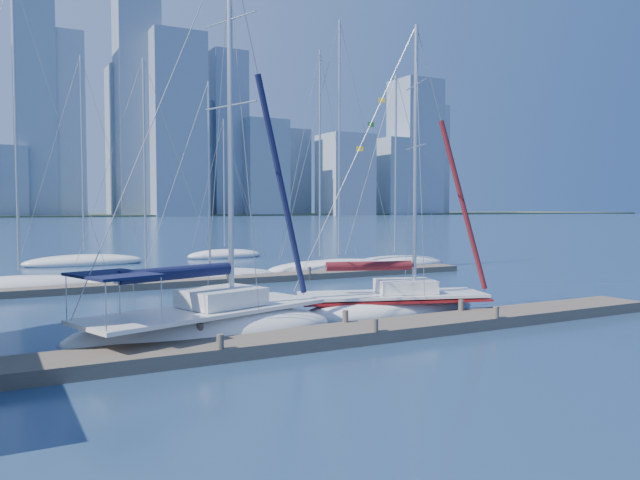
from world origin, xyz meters
TOP-DOWN VIEW (x-y plane):
  - ground at (0.00, 0.00)m, footprint 700.00×700.00m
  - near_dock at (0.00, 0.00)m, footprint 26.00×2.00m
  - far_dock at (2.00, 16.00)m, footprint 30.00×1.80m
  - far_shore at (0.00, 320.00)m, footprint 800.00×100.00m
  - sailboat_navy at (-4.44, 2.05)m, footprint 9.21×5.46m
  - sailboat_maroon at (3.33, 2.95)m, footprint 8.10×4.77m
  - bg_boat_0 at (-9.09, 17.67)m, footprint 8.58×3.89m
  - bg_boat_1 at (-2.88, 17.37)m, footprint 7.77×4.27m
  - bg_boat_2 at (0.75, 17.41)m, footprint 8.46×4.25m
  - bg_boat_3 at (8.51, 18.56)m, footprint 7.81×4.71m
  - bg_boat_4 at (9.91, 18.48)m, footprint 8.26×3.49m
  - bg_boat_5 at (14.79, 19.08)m, footprint 8.21×2.51m
  - bg_boat_6 at (-4.21, 31.44)m, footprint 8.68×3.37m
  - bg_boat_7 at (7.11, 32.88)m, footprint 6.73×3.75m
  - skyline at (22.95, 290.06)m, footprint 501.85×51.31m

SIDE VIEW (x-z plane):
  - ground at x=0.00m, z-range 0.00..0.00m
  - far_shore at x=0.00m, z-range -0.75..0.75m
  - far_dock at x=2.00m, z-range 0.00..0.36m
  - near_dock at x=0.00m, z-range 0.00..0.40m
  - bg_boat_2 at x=0.75m, z-range -5.60..6.09m
  - bg_boat_7 at x=7.11m, z-range -5.70..6.21m
  - bg_boat_1 at x=-2.88m, z-range -6.04..6.56m
  - bg_boat_5 at x=14.79m, z-range -6.63..7.21m
  - bg_boat_6 at x=-4.21m, z-range -7.50..8.08m
  - bg_boat_3 at x=8.51m, z-range -7.02..7.60m
  - bg_boat_0 at x=-9.09m, z-range -7.78..8.39m
  - bg_boat_4 at x=9.91m, z-range -8.03..8.68m
  - sailboat_maroon at x=3.33m, z-range -4.93..6.81m
  - sailboat_navy at x=-4.44m, z-range -5.71..7.74m
  - skyline at x=22.95m, z-range -21.30..94.28m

